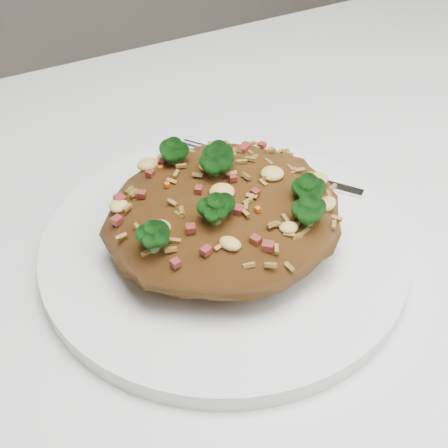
{
  "coord_description": "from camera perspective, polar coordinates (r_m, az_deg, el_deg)",
  "views": [
    {
      "loc": [
        -0.24,
        -0.24,
        1.07
      ],
      "look_at": [
        -0.09,
        0.06,
        0.78
      ],
      "focal_mm": 50.0,
      "sensor_mm": 36.0,
      "label": 1
    }
  ],
  "objects": [
    {
      "name": "dining_table",
      "position": [
        0.53,
        11.53,
        -10.18
      ],
      "size": [
        1.2,
        0.8,
        0.75
      ],
      "color": "silver",
      "rests_on": "ground"
    },
    {
      "name": "plate",
      "position": [
        0.46,
        -0.0,
        -2.07
      ],
      "size": [
        0.26,
        0.26,
        0.01
      ],
      "primitive_type": "cylinder",
      "color": "white",
      "rests_on": "dining_table"
    },
    {
      "name": "fried_rice",
      "position": [
        0.43,
        0.01,
        1.7
      ],
      "size": [
        0.17,
        0.15,
        0.07
      ],
      "color": "brown",
      "rests_on": "plate"
    },
    {
      "name": "fork",
      "position": [
        0.51,
        4.73,
        4.87
      ],
      "size": [
        0.11,
        0.14,
        0.0
      ],
      "rotation": [
        0.0,
        0.0,
        -0.91
      ],
      "color": "silver",
      "rests_on": "plate"
    }
  ]
}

